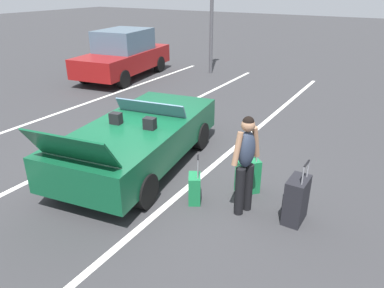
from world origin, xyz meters
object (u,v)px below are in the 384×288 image
at_px(parked_sedan_near, 124,54).
at_px(convertible_car, 144,136).
at_px(suitcase_large_black, 296,200).
at_px(suitcase_small_carryon, 195,188).
at_px(traveler_person, 246,160).
at_px(suitcase_medium_bright, 248,176).

bearing_deg(parked_sedan_near, convertible_car, 35.31).
height_order(suitcase_large_black, suitcase_small_carryon, suitcase_large_black).
xyz_separation_m(convertible_car, traveler_person, (-0.62, -2.48, 0.34)).
xyz_separation_m(suitcase_small_carryon, traveler_person, (0.16, -0.82, 0.68)).
relative_size(suitcase_medium_bright, parked_sedan_near, 0.21).
relative_size(suitcase_large_black, traveler_person, 0.63).
relative_size(convertible_car, suitcase_small_carryon, 5.21).
bearing_deg(traveler_person, convertible_car, 5.46).
relative_size(convertible_car, traveler_person, 2.68).
bearing_deg(suitcase_large_black, suitcase_medium_bright, -21.84).
bearing_deg(suitcase_small_carryon, traveler_person, 160.83).
xyz_separation_m(convertible_car, suitcase_medium_bright, (-0.03, -2.31, -0.28)).
bearing_deg(suitcase_medium_bright, parked_sedan_near, 6.46).
distance_m(traveler_person, parked_sedan_near, 9.96).
bearing_deg(suitcase_large_black, suitcase_small_carryon, 12.91).
bearing_deg(convertible_car, parked_sedan_near, 34.98).
xyz_separation_m(suitcase_small_carryon, parked_sedan_near, (6.35, 6.98, 0.63)).
bearing_deg(suitcase_small_carryon, parked_sedan_near, -72.48).
bearing_deg(parked_sedan_near, traveler_person, 43.21).
xyz_separation_m(suitcase_medium_bright, traveler_person, (-0.59, -0.18, 0.62)).
relative_size(convertible_car, suitcase_large_black, 4.27).
bearing_deg(suitcase_medium_bright, suitcase_small_carryon, 91.94).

